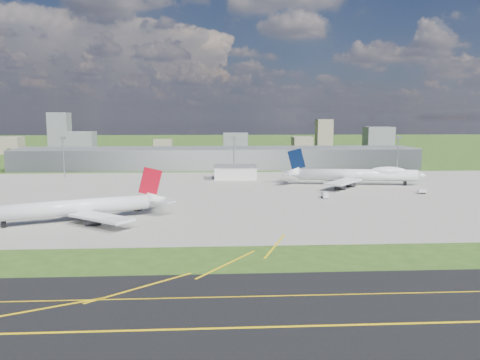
{
  "coord_description": "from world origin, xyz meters",
  "views": [
    {
      "loc": [
        -3.53,
        -191.18,
        38.35
      ],
      "look_at": [
        8.98,
        27.46,
        9.0
      ],
      "focal_mm": 35.0,
      "sensor_mm": 36.0,
      "label": 1
    }
  ],
  "objects": [
    {
      "name": "bldg_w",
      "position": [
        -140.0,
        300.0,
        12.0
      ],
      "size": [
        28.0,
        22.0,
        24.0
      ],
      "primitive_type": "cube",
      "color": "slate",
      "rests_on": "ground"
    },
    {
      "name": "tree_w",
      "position": [
        -110.0,
        265.0,
        4.86
      ],
      "size": [
        6.75,
        6.75,
        8.25
      ],
      "color": "#382314",
      "rests_on": "ground"
    },
    {
      "name": "apron",
      "position": [
        10.0,
        40.0,
        0.04
      ],
      "size": [
        360.0,
        190.0,
        0.08
      ],
      "primitive_type": "cube",
      "color": "gray",
      "rests_on": "ground"
    },
    {
      "name": "tree_c",
      "position": [
        -20.0,
        280.0,
        5.84
      ],
      "size": [
        8.1,
        8.1,
        9.9
      ],
      "color": "#382314",
      "rests_on": "ground"
    },
    {
      "name": "taxiway",
      "position": [
        0.0,
        -110.0,
        0.03
      ],
      "size": [
        1400.0,
        60.0,
        0.06
      ],
      "primitive_type": "cube",
      "color": "black",
      "rests_on": "ground"
    },
    {
      "name": "bldg_c",
      "position": [
        20.0,
        310.0,
        11.0
      ],
      "size": [
        26.0,
        20.0,
        22.0
      ],
      "primitive_type": "cube",
      "color": "slate",
      "rests_on": "ground"
    },
    {
      "name": "bldg_cw",
      "position": [
        -60.0,
        340.0,
        7.0
      ],
      "size": [
        20.0,
        18.0,
        14.0
      ],
      "primitive_type": "cube",
      "color": "gray",
      "rests_on": "ground"
    },
    {
      "name": "tree_far_w",
      "position": [
        -200.0,
        270.0,
        5.18
      ],
      "size": [
        7.2,
        7.2,
        8.8
      ],
      "color": "#382314",
      "rests_on": "ground"
    },
    {
      "name": "mast_center",
      "position": [
        10.0,
        115.0,
        17.71
      ],
      "size": [
        3.5,
        2.0,
        25.9
      ],
      "color": "gray",
      "rests_on": "ground"
    },
    {
      "name": "tree_far_e",
      "position": [
        160.0,
        285.0,
        4.53
      ],
      "size": [
        6.3,
        6.3,
        7.7
      ],
      "color": "#382314",
      "rests_on": "ground"
    },
    {
      "name": "bldg_far_w",
      "position": [
        -220.0,
        320.0,
        9.0
      ],
      "size": [
        24.0,
        20.0,
        18.0
      ],
      "primitive_type": "cube",
      "color": "gray",
      "rests_on": "ground"
    },
    {
      "name": "mast_west",
      "position": [
        -100.0,
        115.0,
        17.71
      ],
      "size": [
        3.5,
        2.0,
        25.9
      ],
      "color": "gray",
      "rests_on": "ground"
    },
    {
      "name": "ops_building",
      "position": [
        10.0,
        100.0,
        4.0
      ],
      "size": [
        26.0,
        16.0,
        8.0
      ],
      "primitive_type": "cube",
      "color": "silver",
      "rests_on": "ground"
    },
    {
      "name": "terminal",
      "position": [
        0.0,
        165.0,
        7.5
      ],
      "size": [
        300.0,
        42.0,
        15.0
      ],
      "primitive_type": "cube",
      "color": "gray",
      "rests_on": "ground"
    },
    {
      "name": "tree_e",
      "position": [
        70.0,
        275.0,
        5.51
      ],
      "size": [
        7.65,
        7.65,
        9.35
      ],
      "color": "#382314",
      "rests_on": "ground"
    },
    {
      "name": "bldg_tall_e",
      "position": [
        140.0,
        410.0,
        18.0
      ],
      "size": [
        20.0,
        18.0,
        36.0
      ],
      "primitive_type": "cube",
      "color": "gray",
      "rests_on": "ground"
    },
    {
      "name": "van_white_near",
      "position": [
        49.55,
        26.43,
        1.42
      ],
      "size": [
        2.65,
        5.67,
        2.83
      ],
      "rotation": [
        0.0,
        0.0,
        1.56
      ],
      "color": "silver",
      "rests_on": "ground"
    },
    {
      "name": "mast_east",
      "position": [
        120.0,
        115.0,
        17.71
      ],
      "size": [
        3.5,
        2.0,
        25.9
      ],
      "color": "gray",
      "rests_on": "ground"
    },
    {
      "name": "bldg_tall_w",
      "position": [
        -180.0,
        360.0,
        22.0
      ],
      "size": [
        22.0,
        20.0,
        44.0
      ],
      "primitive_type": "cube",
      "color": "slate",
      "rests_on": "ground"
    },
    {
      "name": "bldg_e",
      "position": [
        180.0,
        320.0,
        14.0
      ],
      "size": [
        30.0,
        22.0,
        28.0
      ],
      "primitive_type": "cube",
      "color": "slate",
      "rests_on": "ground"
    },
    {
      "name": "van_white_far",
      "position": [
        101.63,
        36.32,
        1.09
      ],
      "size": [
        4.12,
        2.16,
        2.13
      ],
      "rotation": [
        0.0,
        0.0,
        -0.06
      ],
      "color": "silver",
      "rests_on": "ground"
    },
    {
      "name": "airliner_blue_quad",
      "position": [
        78.48,
        69.34,
        5.81
      ],
      "size": [
        79.93,
        62.08,
        20.92
      ],
      "rotation": [
        0.0,
        0.0,
        -0.16
      ],
      "color": "silver",
      "rests_on": "ground"
    },
    {
      "name": "tug_yellow",
      "position": [
        -34.8,
        0.95,
        0.84
      ],
      "size": [
        3.32,
        3.5,
        1.58
      ],
      "rotation": [
        0.0,
        0.0,
        0.88
      ],
      "color": "gold",
      "rests_on": "ground"
    },
    {
      "name": "airliner_red_twin",
      "position": [
        -53.62,
        -17.39,
        5.11
      ],
      "size": [
        66.61,
        50.34,
        19.18
      ],
      "rotation": [
        0.0,
        0.0,
        3.54
      ],
      "color": "silver",
      "rests_on": "ground"
    },
    {
      "name": "bldg_ce",
      "position": [
        100.0,
        350.0,
        8.0
      ],
      "size": [
        22.0,
        24.0,
        16.0
      ],
      "primitive_type": "cube",
      "color": "gray",
      "rests_on": "ground"
    },
    {
      "name": "ground",
      "position": [
        0.0,
        150.0,
        0.0
      ],
      "size": [
        1400.0,
        1400.0,
        0.0
      ],
      "primitive_type": "plane",
      "color": "#2E5019",
      "rests_on": "ground"
    }
  ]
}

